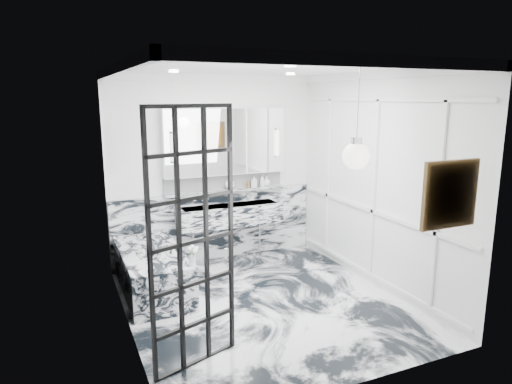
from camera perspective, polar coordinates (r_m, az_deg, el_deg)
name	(u,v)px	position (r m, az deg, el deg)	size (l,w,h in m)	color
floor	(264,303)	(5.76, 0.98, -13.67)	(3.60, 3.60, 0.00)	white
ceiling	(265,67)	(5.21, 1.10, 15.33)	(3.60, 3.60, 0.00)	white
wall_back	(215,169)	(6.96, -5.20, 2.84)	(3.60, 3.60, 0.00)	white
wall_front	(357,233)	(3.81, 12.53, -4.97)	(3.60, 3.60, 0.00)	white
wall_left	(123,204)	(4.88, -16.29, -1.46)	(3.60, 3.60, 0.00)	white
wall_right	(375,181)	(6.15, 14.70, 1.31)	(3.60, 3.60, 0.00)	white
marble_clad_back	(216,225)	(7.13, -5.01, -4.15)	(3.18, 0.05, 1.05)	white
marble_clad_left	(125,210)	(4.89, -16.07, -2.13)	(0.02, 3.56, 2.68)	white
panel_molding	(374,189)	(6.15, 14.51, 0.38)	(0.03, 3.40, 2.30)	white
soap_bottle_a	(262,180)	(7.19, 0.78, 1.46)	(0.08, 0.08, 0.20)	#8C5919
soap_bottle_b	(254,181)	(7.13, -0.24, 1.36)	(0.09, 0.09, 0.19)	#4C4C51
soap_bottle_c	(267,181)	(7.22, 1.32, 1.34)	(0.12, 0.12, 0.15)	silver
face_pot	(230,184)	(6.99, -3.32, 0.95)	(0.15, 0.15, 0.15)	white
amber_bottle	(248,184)	(7.11, -0.96, 0.94)	(0.04, 0.04, 0.10)	#8C5919
flower_vase	(192,261)	(5.41, -7.97, -8.53)	(0.08, 0.08, 0.12)	silver
crittall_door	(193,242)	(4.16, -7.87, -6.18)	(0.88, 0.04, 2.41)	black
artwork	(450,194)	(4.46, 23.10, -0.27)	(0.52, 0.05, 0.52)	orange
pendant_light	(356,156)	(4.23, 12.40, 4.40)	(0.24, 0.24, 0.24)	white
trough_sink	(230,215)	(6.92, -3.27, -2.85)	(1.60, 0.45, 0.30)	silver
ledge	(226,191)	(7.00, -3.78, 0.16)	(1.90, 0.14, 0.04)	silver
subway_tile	(224,181)	(7.03, -3.97, 1.33)	(1.90, 0.03, 0.23)	white
mirror_cabinet	(225,142)	(6.89, -3.88, 6.29)	(1.90, 0.16, 1.00)	white
sconce_left	(173,147)	(6.57, -10.35, 5.51)	(0.07, 0.07, 0.40)	white
sconce_right	(277,143)	(7.13, 2.63, 6.17)	(0.07, 0.07, 0.40)	white
bathtub	(152,271)	(6.12, -12.84, -9.62)	(0.75, 1.65, 0.55)	silver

